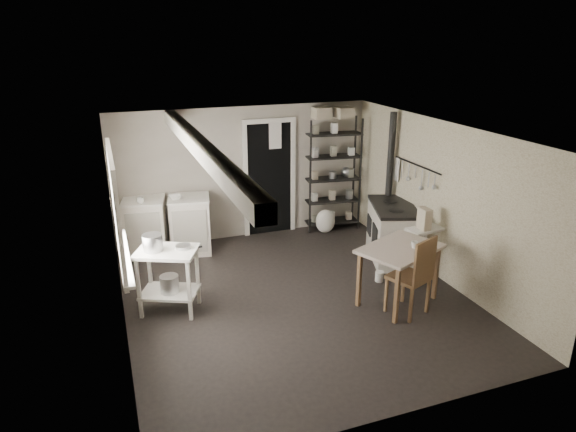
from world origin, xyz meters
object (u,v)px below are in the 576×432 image
object	(u,v)px
prep_table	(169,283)
stove	(392,233)
stockpot	(153,245)
chair	(408,278)
work_table	(398,277)
flour_sack	(325,220)
shelf_rack	(333,179)
base_cabinets	(168,226)

from	to	relation	value
prep_table	stove	world-z (taller)	stove
stove	stockpot	bearing A→B (deg)	-154.82
stockpot	chair	distance (m)	3.28
stockpot	work_table	bearing A→B (deg)	-16.06
work_table	flour_sack	world-z (taller)	work_table
shelf_rack	stove	world-z (taller)	shelf_rack
base_cabinets	shelf_rack	size ratio (longest dim) A/B	0.70
stockpot	stove	world-z (taller)	stockpot
base_cabinets	stove	bearing A→B (deg)	-13.20
prep_table	stockpot	world-z (taller)	stockpot
work_table	prep_table	bearing A→B (deg)	164.04
prep_table	chair	world-z (taller)	chair
stockpot	work_table	size ratio (longest dim) A/B	0.25
prep_table	flour_sack	size ratio (longest dim) A/B	2.00
base_cabinets	shelf_rack	xyz separation A→B (m)	(3.01, 0.12, 0.49)
prep_table	stove	size ratio (longest dim) A/B	0.75
prep_table	shelf_rack	size ratio (longest dim) A/B	0.42
flour_sack	stockpot	bearing A→B (deg)	-150.52
shelf_rack	chair	world-z (taller)	shelf_rack
chair	flour_sack	bearing A→B (deg)	63.92
base_cabinets	chair	size ratio (longest dim) A/B	1.33
work_table	stove	bearing A→B (deg)	62.30
prep_table	stove	xyz separation A→B (m)	(3.58, 0.45, 0.04)
base_cabinets	chair	xyz separation A→B (m)	(2.63, -3.03, 0.03)
base_cabinets	chair	bearing A→B (deg)	-38.27
stockpot	stove	bearing A→B (deg)	6.10
base_cabinets	prep_table	bearing A→B (deg)	-86.78
stockpot	stove	distance (m)	3.79
stockpot	stove	size ratio (longest dim) A/B	0.23
base_cabinets	flour_sack	bearing A→B (deg)	9.42
prep_table	base_cabinets	size ratio (longest dim) A/B	0.60
shelf_rack	work_table	bearing A→B (deg)	-89.45
prep_table	chair	xyz separation A→B (m)	(2.89, -1.10, 0.09)
stockpot	chair	xyz separation A→B (m)	(3.04, -1.15, -0.45)
base_cabinets	stove	distance (m)	3.64
flour_sack	base_cabinets	bearing A→B (deg)	178.64
base_cabinets	work_table	xyz separation A→B (m)	(2.65, -2.76, -0.08)
prep_table	stove	bearing A→B (deg)	7.15
stockpot	base_cabinets	bearing A→B (deg)	77.71
shelf_rack	base_cabinets	bearing A→B (deg)	-170.07
shelf_rack	stockpot	bearing A→B (deg)	-142.06
shelf_rack	work_table	distance (m)	2.96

